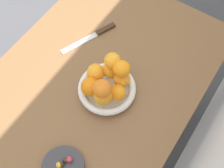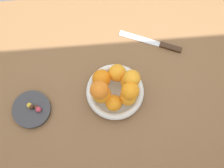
{
  "view_description": "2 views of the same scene",
  "coord_description": "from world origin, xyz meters",
  "px_view_note": "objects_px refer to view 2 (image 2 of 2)",
  "views": [
    {
      "loc": [
        0.39,
        0.34,
        1.7
      ],
      "look_at": [
        0.01,
        0.09,
        0.83
      ],
      "focal_mm": 45.0,
      "sensor_mm": 36.0,
      "label": 1
    },
    {
      "loc": [
        0.05,
        0.34,
        1.78
      ],
      "look_at": [
        0.02,
        0.05,
        0.81
      ],
      "focal_mm": 45.0,
      "sensor_mm": 36.0,
      "label": 2
    }
  ],
  "objects_px": {
    "candy_ball_1": "(38,109)",
    "fruit_bowl": "(115,92)",
    "knife": "(156,43)",
    "orange_4": "(102,94)",
    "candy_ball_0": "(31,107)",
    "orange_7": "(130,91)",
    "orange_8": "(132,78)",
    "dining_table": "(116,83)",
    "orange_5": "(114,103)",
    "orange_2": "(117,73)",
    "orange_1": "(129,82)",
    "candy_ball_2": "(36,107)",
    "orange_3": "(101,79)",
    "candy_dish": "(32,109)",
    "candy_ball_3": "(29,105)",
    "orange_0": "(128,97)",
    "orange_6": "(99,90)"
  },
  "relations": [
    {
      "from": "orange_3",
      "to": "orange_4",
      "type": "xyz_separation_m",
      "value": [
        0.0,
        0.06,
        -0.0
      ]
    },
    {
      "from": "orange_8",
      "to": "dining_table",
      "type": "bearing_deg",
      "value": -48.88
    },
    {
      "from": "orange_8",
      "to": "candy_ball_2",
      "type": "distance_m",
      "value": 0.37
    },
    {
      "from": "orange_6",
      "to": "orange_2",
      "type": "bearing_deg",
      "value": -130.06
    },
    {
      "from": "orange_0",
      "to": "orange_7",
      "type": "height_order",
      "value": "orange_7"
    },
    {
      "from": "knife",
      "to": "orange_4",
      "type": "bearing_deg",
      "value": 42.3
    },
    {
      "from": "dining_table",
      "to": "orange_4",
      "type": "xyz_separation_m",
      "value": [
        0.06,
        0.08,
        0.16
      ]
    },
    {
      "from": "orange_0",
      "to": "orange_1",
      "type": "bearing_deg",
      "value": -99.05
    },
    {
      "from": "candy_ball_1",
      "to": "candy_ball_2",
      "type": "distance_m",
      "value": 0.01
    },
    {
      "from": "orange_0",
      "to": "candy_ball_2",
      "type": "height_order",
      "value": "orange_0"
    },
    {
      "from": "candy_dish",
      "to": "orange_3",
      "type": "height_order",
      "value": "orange_3"
    },
    {
      "from": "orange_0",
      "to": "candy_ball_3",
      "type": "distance_m",
      "value": 0.36
    },
    {
      "from": "orange_1",
      "to": "orange_5",
      "type": "xyz_separation_m",
      "value": [
        0.06,
        0.07,
        -0.0
      ]
    },
    {
      "from": "orange_4",
      "to": "candy_ball_3",
      "type": "bearing_deg",
      "value": 2.23
    },
    {
      "from": "candy_dish",
      "to": "candy_ball_2",
      "type": "bearing_deg",
      "value": -170.51
    },
    {
      "from": "orange_1",
      "to": "candy_ball_0",
      "type": "bearing_deg",
      "value": 8.05
    },
    {
      "from": "orange_0",
      "to": "orange_5",
      "type": "relative_size",
      "value": 1.02
    },
    {
      "from": "orange_5",
      "to": "orange_8",
      "type": "distance_m",
      "value": 0.11
    },
    {
      "from": "candy_ball_1",
      "to": "dining_table",
      "type": "bearing_deg",
      "value": -159.49
    },
    {
      "from": "candy_dish",
      "to": "candy_ball_2",
      "type": "xyz_separation_m",
      "value": [
        -0.02,
        -0.0,
        0.02
      ]
    },
    {
      "from": "dining_table",
      "to": "candy_ball_1",
      "type": "xyz_separation_m",
      "value": [
        0.3,
        0.11,
        0.12
      ]
    },
    {
      "from": "orange_2",
      "to": "orange_4",
      "type": "xyz_separation_m",
      "value": [
        0.06,
        0.07,
        0.0
      ]
    },
    {
      "from": "dining_table",
      "to": "candy_ball_1",
      "type": "distance_m",
      "value": 0.34
    },
    {
      "from": "dining_table",
      "to": "orange_4",
      "type": "bearing_deg",
      "value": 53.07
    },
    {
      "from": "dining_table",
      "to": "fruit_bowl",
      "type": "height_order",
      "value": "fruit_bowl"
    },
    {
      "from": "orange_0",
      "to": "knife",
      "type": "relative_size",
      "value": 0.25
    },
    {
      "from": "candy_ball_1",
      "to": "fruit_bowl",
      "type": "bearing_deg",
      "value": -170.87
    },
    {
      "from": "orange_5",
      "to": "candy_ball_2",
      "type": "relative_size",
      "value": 3.67
    },
    {
      "from": "orange_3",
      "to": "orange_7",
      "type": "xyz_separation_m",
      "value": [
        -0.09,
        0.07,
        0.06
      ]
    },
    {
      "from": "candy_dish",
      "to": "candy_ball_3",
      "type": "height_order",
      "value": "candy_ball_3"
    },
    {
      "from": "fruit_bowl",
      "to": "orange_6",
      "type": "xyz_separation_m",
      "value": [
        0.06,
        0.02,
        0.12
      ]
    },
    {
      "from": "orange_2",
      "to": "knife",
      "type": "relative_size",
      "value": 0.27
    },
    {
      "from": "fruit_bowl",
      "to": "candy_ball_0",
      "type": "relative_size",
      "value": 11.71
    },
    {
      "from": "orange_2",
      "to": "orange_7",
      "type": "bearing_deg",
      "value": 112.86
    },
    {
      "from": "dining_table",
      "to": "orange_3",
      "type": "distance_m",
      "value": 0.17
    },
    {
      "from": "candy_dish",
      "to": "candy_ball_2",
      "type": "distance_m",
      "value": 0.03
    },
    {
      "from": "orange_7",
      "to": "candy_ball_0",
      "type": "distance_m",
      "value": 0.37
    },
    {
      "from": "orange_6",
      "to": "candy_ball_2",
      "type": "height_order",
      "value": "orange_6"
    },
    {
      "from": "knife",
      "to": "candy_dish",
      "type": "bearing_deg",
      "value": 25.1
    },
    {
      "from": "candy_ball_0",
      "to": "orange_7",
      "type": "bearing_deg",
      "value": -179.62
    },
    {
      "from": "fruit_bowl",
      "to": "candy_ball_3",
      "type": "height_order",
      "value": "candy_ball_3"
    },
    {
      "from": "orange_2",
      "to": "orange_3",
      "type": "distance_m",
      "value": 0.06
    },
    {
      "from": "candy_ball_1",
      "to": "orange_8",
      "type": "bearing_deg",
      "value": -170.17
    },
    {
      "from": "candy_dish",
      "to": "orange_2",
      "type": "distance_m",
      "value": 0.35
    },
    {
      "from": "candy_dish",
      "to": "orange_6",
      "type": "distance_m",
      "value": 0.29
    },
    {
      "from": "orange_5",
      "to": "candy_ball_2",
      "type": "distance_m",
      "value": 0.29
    },
    {
      "from": "orange_7",
      "to": "candy_dish",
      "type": "bearing_deg",
      "value": 1.36
    },
    {
      "from": "orange_2",
      "to": "orange_4",
      "type": "height_order",
      "value": "orange_4"
    },
    {
      "from": "orange_1",
      "to": "candy_ball_2",
      "type": "bearing_deg",
      "value": 8.9
    },
    {
      "from": "dining_table",
      "to": "knife",
      "type": "bearing_deg",
      "value": -142.96
    }
  ]
}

